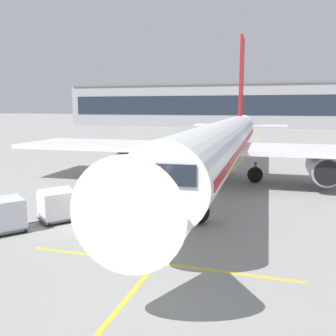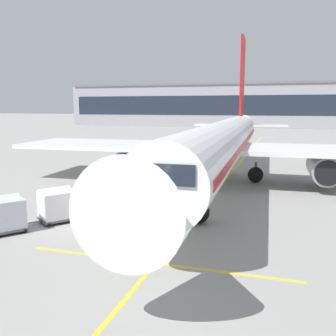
{
  "view_description": "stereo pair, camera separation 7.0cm",
  "coord_description": "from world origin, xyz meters",
  "px_view_note": "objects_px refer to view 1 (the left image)",
  "views": [
    {
      "loc": [
        10.57,
        -18.67,
        6.56
      ],
      "look_at": [
        3.9,
        3.01,
        2.87
      ],
      "focal_mm": 40.36,
      "sensor_mm": 36.0,
      "label": 1
    },
    {
      "loc": [
        10.63,
        -18.65,
        6.56
      ],
      "look_at": [
        3.9,
        3.01,
        2.87
      ],
      "focal_mm": 40.36,
      "sensor_mm": 36.0,
      "label": 2
    }
  ],
  "objects_px": {
    "baggage_cart_second": "(4,214)",
    "ground_crew_by_carts": "(91,194)",
    "ground_crew_wingwalker": "(106,196)",
    "safety_cone_engine_keepout": "(149,178)",
    "ground_crew_marshaller": "(99,205)",
    "safety_cone_wingtip": "(149,177)",
    "baggage_cart_lead": "(57,205)",
    "ground_crew_by_loader": "(117,208)",
    "parked_airplane": "(224,142)",
    "belt_loader": "(119,200)"
  },
  "relations": [
    {
      "from": "parked_airplane",
      "to": "safety_cone_wingtip",
      "type": "distance_m",
      "value": 7.23
    },
    {
      "from": "ground_crew_by_carts",
      "to": "ground_crew_wingwalker",
      "type": "height_order",
      "value": "same"
    },
    {
      "from": "ground_crew_by_loader",
      "to": "ground_crew_marshaller",
      "type": "bearing_deg",
      "value": 166.87
    },
    {
      "from": "ground_crew_wingwalker",
      "to": "ground_crew_by_carts",
      "type": "bearing_deg",
      "value": 176.02
    },
    {
      "from": "parked_airplane",
      "to": "belt_loader",
      "type": "relative_size",
      "value": 9.32
    },
    {
      "from": "belt_loader",
      "to": "baggage_cart_second",
      "type": "height_order",
      "value": "belt_loader"
    },
    {
      "from": "baggage_cart_second",
      "to": "ground_crew_by_loader",
      "type": "distance_m",
      "value": 5.9
    },
    {
      "from": "belt_loader",
      "to": "safety_cone_wingtip",
      "type": "relative_size",
      "value": 6.69
    },
    {
      "from": "belt_loader",
      "to": "ground_crew_by_loader",
      "type": "bearing_deg",
      "value": -68.42
    },
    {
      "from": "parked_airplane",
      "to": "safety_cone_engine_keepout",
      "type": "height_order",
      "value": "parked_airplane"
    },
    {
      "from": "parked_airplane",
      "to": "baggage_cart_second",
      "type": "xyz_separation_m",
      "value": [
        -8.91,
        -16.61,
        -2.53
      ]
    },
    {
      "from": "parked_airplane",
      "to": "ground_crew_marshaller",
      "type": "bearing_deg",
      "value": -110.62
    },
    {
      "from": "baggage_cart_lead",
      "to": "ground_crew_marshaller",
      "type": "distance_m",
      "value": 2.42
    },
    {
      "from": "ground_crew_by_loader",
      "to": "baggage_cart_lead",
      "type": "bearing_deg",
      "value": -173.9
    },
    {
      "from": "baggage_cart_second",
      "to": "ground_crew_wingwalker",
      "type": "xyz_separation_m",
      "value": [
        3.23,
        5.4,
        -0.0
      ]
    },
    {
      "from": "baggage_cart_second",
      "to": "ground_crew_by_carts",
      "type": "distance_m",
      "value": 5.86
    },
    {
      "from": "parked_airplane",
      "to": "belt_loader",
      "type": "bearing_deg",
      "value": -111.86
    },
    {
      "from": "baggage_cart_lead",
      "to": "safety_cone_engine_keepout",
      "type": "relative_size",
      "value": 3.87
    },
    {
      "from": "parked_airplane",
      "to": "ground_crew_wingwalker",
      "type": "height_order",
      "value": "parked_airplane"
    },
    {
      "from": "belt_loader",
      "to": "safety_cone_wingtip",
      "type": "bearing_deg",
      "value": 99.59
    },
    {
      "from": "safety_cone_engine_keepout",
      "to": "ground_crew_marshaller",
      "type": "bearing_deg",
      "value": -84.29
    },
    {
      "from": "ground_crew_wingwalker",
      "to": "safety_cone_wingtip",
      "type": "relative_size",
      "value": 2.33
    },
    {
      "from": "parked_airplane",
      "to": "baggage_cart_second",
      "type": "relative_size",
      "value": 17.57
    },
    {
      "from": "ground_crew_by_carts",
      "to": "parked_airplane",
      "type": "bearing_deg",
      "value": 58.56
    },
    {
      "from": "safety_cone_engine_keepout",
      "to": "safety_cone_wingtip",
      "type": "bearing_deg",
      "value": 115.55
    },
    {
      "from": "parked_airplane",
      "to": "safety_cone_engine_keepout",
      "type": "xyz_separation_m",
      "value": [
        -6.21,
        -1.65,
        -3.19
      ]
    },
    {
      "from": "belt_loader",
      "to": "baggage_cart_second",
      "type": "xyz_separation_m",
      "value": [
        -4.27,
        -5.06,
        0.14
      ]
    },
    {
      "from": "safety_cone_wingtip",
      "to": "belt_loader",
      "type": "bearing_deg",
      "value": -80.41
    },
    {
      "from": "parked_airplane",
      "to": "safety_cone_engine_keepout",
      "type": "relative_size",
      "value": 68.04
    },
    {
      "from": "ground_crew_marshaller",
      "to": "safety_cone_wingtip",
      "type": "xyz_separation_m",
      "value": [
        -1.32,
        12.04,
        -0.63
      ]
    },
    {
      "from": "baggage_cart_lead",
      "to": "ground_crew_wingwalker",
      "type": "height_order",
      "value": "baggage_cart_lead"
    },
    {
      "from": "baggage_cart_lead",
      "to": "safety_cone_engine_keepout",
      "type": "bearing_deg",
      "value": 84.73
    },
    {
      "from": "parked_airplane",
      "to": "ground_crew_wingwalker",
      "type": "distance_m",
      "value": 12.82
    },
    {
      "from": "belt_loader",
      "to": "baggage_cart_lead",
      "type": "distance_m",
      "value": 3.71
    },
    {
      "from": "safety_cone_engine_keepout",
      "to": "baggage_cart_lead",
      "type": "bearing_deg",
      "value": -95.27
    },
    {
      "from": "ground_crew_wingwalker",
      "to": "safety_cone_engine_keepout",
      "type": "height_order",
      "value": "ground_crew_wingwalker"
    },
    {
      "from": "safety_cone_wingtip",
      "to": "ground_crew_marshaller",
      "type": "bearing_deg",
      "value": -83.76
    },
    {
      "from": "safety_cone_engine_keepout",
      "to": "safety_cone_wingtip",
      "type": "relative_size",
      "value": 0.92
    },
    {
      "from": "ground_crew_wingwalker",
      "to": "safety_cone_wingtip",
      "type": "bearing_deg",
      "value": 93.91
    },
    {
      "from": "baggage_cart_second",
      "to": "ground_crew_by_loader",
      "type": "relative_size",
      "value": 1.53
    },
    {
      "from": "baggage_cart_lead",
      "to": "ground_crew_wingwalker",
      "type": "bearing_deg",
      "value": 59.54
    },
    {
      "from": "ground_crew_by_carts",
      "to": "safety_cone_engine_keepout",
      "type": "bearing_deg",
      "value": 86.41
    },
    {
      "from": "ground_crew_marshaller",
      "to": "ground_crew_wingwalker",
      "type": "xyz_separation_m",
      "value": [
        -0.64,
        2.18,
        0.0
      ]
    },
    {
      "from": "parked_airplane",
      "to": "ground_crew_marshaller",
      "type": "xyz_separation_m",
      "value": [
        -5.04,
        -13.39,
        -2.53
      ]
    },
    {
      "from": "baggage_cart_lead",
      "to": "ground_crew_marshaller",
      "type": "relative_size",
      "value": 1.53
    },
    {
      "from": "baggage_cart_lead",
      "to": "safety_cone_wingtip",
      "type": "bearing_deg",
      "value": 85.49
    },
    {
      "from": "baggage_cart_second",
      "to": "ground_crew_by_carts",
      "type": "xyz_separation_m",
      "value": [
        2.1,
        5.48,
        -0.0
      ]
    },
    {
      "from": "ground_crew_by_loader",
      "to": "ground_crew_wingwalker",
      "type": "xyz_separation_m",
      "value": [
        -1.89,
        2.47,
        0.0
      ]
    },
    {
      "from": "baggage_cart_second",
      "to": "safety_cone_engine_keepout",
      "type": "distance_m",
      "value": 15.22
    },
    {
      "from": "baggage_cart_second",
      "to": "safety_cone_wingtip",
      "type": "distance_m",
      "value": 15.48
    }
  ]
}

